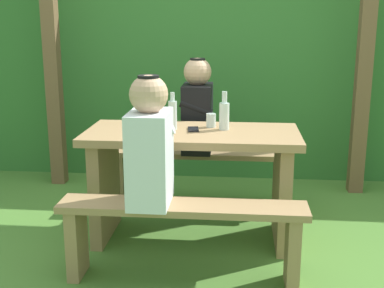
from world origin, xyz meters
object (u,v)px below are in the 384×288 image
(drinking_glass, at_px, (211,120))
(cell_phone, at_px, (193,129))
(bench_far, at_px, (199,167))
(person_white_shirt, at_px, (150,146))
(bench_near, at_px, (182,226))
(person_black_coat, at_px, (197,109))
(bottle_right, at_px, (173,114))
(bottle_left, at_px, (224,114))
(picnic_table, at_px, (192,167))

(drinking_glass, distance_m, cell_phone, 0.16)
(bench_far, relative_size, person_white_shirt, 1.95)
(bench_near, xyz_separation_m, person_black_coat, (-0.01, 1.16, 0.47))
(person_black_coat, distance_m, bottle_right, 0.56)
(bench_near, bearing_deg, drinking_glass, 80.75)
(bottle_right, xyz_separation_m, cell_phone, (0.14, -0.00, -0.10))
(person_black_coat, bearing_deg, cell_phone, -88.17)
(bottle_right, bearing_deg, drinking_glass, 21.83)
(person_black_coat, distance_m, cell_phone, 0.55)
(person_black_coat, height_order, bottle_left, person_black_coat)
(picnic_table, distance_m, drinking_glass, 0.34)
(person_white_shirt, bearing_deg, picnic_table, 72.88)
(picnic_table, relative_size, bottle_left, 5.50)
(drinking_glass, bearing_deg, cell_phone, -136.86)
(bench_near, height_order, bottle_left, bottle_left)
(bench_far, xyz_separation_m, drinking_glass, (0.12, -0.45, 0.47))
(picnic_table, distance_m, person_black_coat, 0.65)
(bench_near, xyz_separation_m, drinking_glass, (0.12, 0.72, 0.47))
(person_black_coat, height_order, cell_phone, person_black_coat)
(bottle_left, xyz_separation_m, bottle_right, (-0.34, -0.03, 0.00))
(picnic_table, height_order, bottle_right, bottle_right)
(picnic_table, xyz_separation_m, cell_phone, (0.01, 0.03, 0.25))
(person_white_shirt, height_order, cell_phone, person_white_shirt)
(picnic_table, distance_m, bench_far, 0.61)
(bench_far, bearing_deg, person_black_coat, -164.89)
(picnic_table, relative_size, cell_phone, 10.00)
(drinking_glass, distance_m, bottle_left, 0.13)
(drinking_glass, bearing_deg, bottle_right, -158.17)
(bench_far, distance_m, bottle_left, 0.77)
(bench_near, bearing_deg, bottle_right, 102.05)
(person_white_shirt, distance_m, drinking_glass, 0.77)
(person_white_shirt, height_order, bottle_right, person_white_shirt)
(picnic_table, xyz_separation_m, drinking_glass, (0.12, 0.13, 0.29))
(picnic_table, height_order, cell_phone, cell_phone)
(picnic_table, xyz_separation_m, bottle_left, (0.21, 0.06, 0.35))
(picnic_table, relative_size, bench_near, 1.00)
(person_black_coat, bearing_deg, bench_near, -89.39)
(bench_near, distance_m, person_black_coat, 1.25)
(bench_far, relative_size, bottle_right, 5.64)
(picnic_table, height_order, bench_near, picnic_table)
(person_black_coat, relative_size, cell_phone, 5.14)
(bench_far, height_order, bottle_right, bottle_right)
(bench_near, bearing_deg, person_white_shirt, 178.93)
(bench_near, distance_m, cell_phone, 0.75)
(person_black_coat, bearing_deg, person_white_shirt, -98.16)
(bench_far, distance_m, person_white_shirt, 1.26)
(picnic_table, bearing_deg, person_white_shirt, -107.12)
(bottle_left, height_order, bottle_right, bottle_left)
(picnic_table, distance_m, cell_phone, 0.25)
(bench_near, height_order, bench_far, same)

